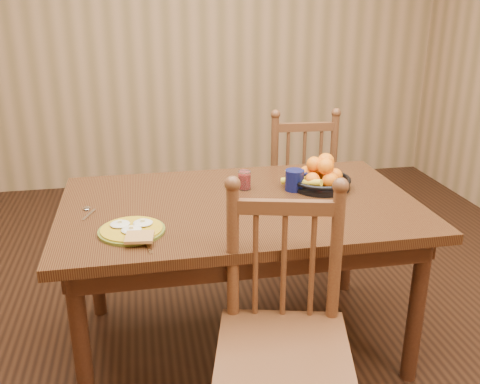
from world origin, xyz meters
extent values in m
cube|color=black|center=(0.00, 0.00, 0.00)|extent=(4.50, 5.00, 0.01)
cube|color=olive|center=(0.00, 2.50, 1.35)|extent=(4.50, 0.01, 2.70)
cube|color=black|center=(0.00, 0.00, 0.73)|extent=(1.60, 1.00, 0.04)
cube|color=black|center=(0.00, 0.42, 0.65)|extent=(1.40, 0.04, 0.10)
cube|color=black|center=(0.00, -0.42, 0.65)|extent=(1.40, 0.04, 0.10)
cube|color=black|center=(0.72, 0.00, 0.65)|extent=(0.04, 0.84, 0.10)
cube|color=black|center=(-0.72, 0.00, 0.65)|extent=(0.04, 0.84, 0.10)
cylinder|color=black|center=(-0.70, -0.40, 0.35)|extent=(0.07, 0.07, 0.70)
cylinder|color=black|center=(0.70, -0.40, 0.35)|extent=(0.07, 0.07, 0.70)
cylinder|color=black|center=(-0.70, 0.40, 0.35)|extent=(0.07, 0.07, 0.70)
cylinder|color=black|center=(0.70, 0.40, 0.35)|extent=(0.07, 0.07, 0.70)
cube|color=#4C2617|center=(0.55, 0.94, 0.45)|extent=(0.47, 0.45, 0.04)
cylinder|color=#4C2617|center=(0.74, 1.10, 0.22)|extent=(0.04, 0.04, 0.43)
cylinder|color=#4C2617|center=(0.38, 1.13, 0.22)|extent=(0.04, 0.04, 0.43)
cylinder|color=#4C2617|center=(0.72, 0.76, 0.22)|extent=(0.04, 0.04, 0.43)
cylinder|color=#4C2617|center=(0.36, 0.79, 0.22)|extent=(0.04, 0.04, 0.43)
cylinder|color=#4C2617|center=(0.72, 0.74, 0.71)|extent=(0.04, 0.04, 0.52)
cylinder|color=#4C2617|center=(0.36, 0.77, 0.71)|extent=(0.04, 0.04, 0.52)
cylinder|color=#4C2617|center=(0.54, 0.75, 0.66)|extent=(0.02, 0.02, 0.40)
cube|color=#4C2617|center=(0.54, 0.75, 0.90)|extent=(0.36, 0.06, 0.05)
cube|color=#4C2617|center=(0.02, -0.71, 0.47)|extent=(0.55, 0.53, 0.04)
cylinder|color=#4C2617|center=(-0.12, -0.49, 0.22)|extent=(0.04, 0.04, 0.45)
cylinder|color=#4C2617|center=(0.24, -0.58, 0.22)|extent=(0.04, 0.04, 0.45)
cylinder|color=#4C2617|center=(-0.12, -0.47, 0.74)|extent=(0.05, 0.05, 0.54)
cylinder|color=#4C2617|center=(0.25, -0.56, 0.74)|extent=(0.05, 0.05, 0.54)
cylinder|color=#4C2617|center=(0.07, -0.52, 0.69)|extent=(0.02, 0.02, 0.42)
cube|color=#4C2617|center=(0.07, -0.52, 0.93)|extent=(0.37, 0.12, 0.05)
cylinder|color=#59601E|center=(-0.48, -0.24, 0.76)|extent=(0.26, 0.26, 0.01)
cylinder|color=#B48D17|center=(-0.48, -0.24, 0.76)|extent=(0.24, 0.24, 0.01)
ellipsoid|color=silver|center=(-0.53, -0.20, 0.77)|extent=(0.08, 0.08, 0.01)
cube|color=#F2E08C|center=(-0.53, -0.20, 0.79)|extent=(0.02, 0.02, 0.01)
ellipsoid|color=silver|center=(-0.44, -0.21, 0.77)|extent=(0.08, 0.08, 0.01)
cube|color=#F2E08C|center=(-0.44, -0.21, 0.79)|extent=(0.02, 0.02, 0.01)
ellipsoid|color=silver|center=(-0.48, -0.27, 0.77)|extent=(0.08, 0.08, 0.01)
cube|color=#F2E08C|center=(-0.48, -0.27, 0.79)|extent=(0.02, 0.02, 0.01)
cube|color=brown|center=(-0.45, -0.34, 0.78)|extent=(0.12, 0.11, 0.01)
cube|color=silver|center=(-0.42, -0.37, 0.75)|extent=(0.03, 0.15, 0.00)
cube|color=silver|center=(-0.41, -0.29, 0.75)|extent=(0.03, 0.05, 0.00)
cube|color=silver|center=(-0.66, -0.03, 0.75)|extent=(0.05, 0.12, 0.00)
ellipsoid|color=silver|center=(-0.68, 0.05, 0.76)|extent=(0.03, 0.04, 0.01)
cylinder|color=#0B103E|center=(0.29, 0.11, 0.80)|extent=(0.09, 0.09, 0.10)
torus|color=#0B103E|center=(0.34, 0.11, 0.80)|extent=(0.07, 0.03, 0.07)
cylinder|color=black|center=(0.29, 0.11, 0.85)|extent=(0.08, 0.08, 0.00)
cylinder|color=silver|center=(0.05, 0.17, 0.80)|extent=(0.06, 0.06, 0.09)
cylinder|color=maroon|center=(0.05, 0.17, 0.79)|extent=(0.05, 0.05, 0.07)
cylinder|color=black|center=(0.42, 0.12, 0.76)|extent=(0.28, 0.28, 0.02)
torus|color=black|center=(0.42, 0.12, 0.80)|extent=(0.29, 0.29, 0.02)
cylinder|color=black|center=(0.42, 0.12, 0.75)|extent=(0.10, 0.10, 0.01)
sphere|color=orange|center=(0.49, 0.12, 0.81)|extent=(0.07, 0.07, 0.07)
sphere|color=orange|center=(0.44, 0.18, 0.81)|extent=(0.08, 0.08, 0.08)
sphere|color=orange|center=(0.36, 0.16, 0.81)|extent=(0.08, 0.08, 0.08)
sphere|color=orange|center=(0.36, 0.08, 0.81)|extent=(0.07, 0.07, 0.07)
sphere|color=orange|center=(0.44, 0.05, 0.81)|extent=(0.08, 0.08, 0.08)
sphere|color=orange|center=(0.45, 0.15, 0.87)|extent=(0.08, 0.08, 0.08)
sphere|color=orange|center=(0.39, 0.13, 0.87)|extent=(0.07, 0.07, 0.07)
sphere|color=orange|center=(0.43, 0.08, 0.87)|extent=(0.08, 0.08, 0.08)
cylinder|color=yellow|center=(0.33, 0.08, 0.80)|extent=(0.10, 0.17, 0.07)
cylinder|color=yellow|center=(0.31, 0.13, 0.80)|extent=(0.14, 0.15, 0.07)
camera|label=1|loc=(-0.42, -2.21, 1.64)|focal=40.00mm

